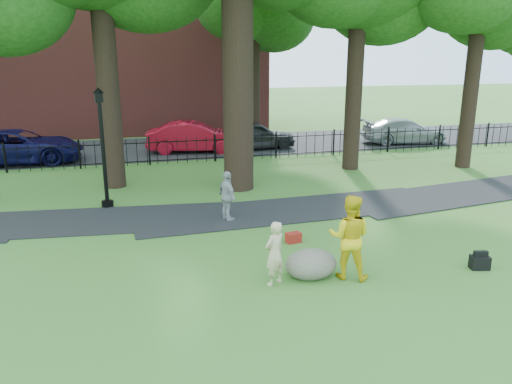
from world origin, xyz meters
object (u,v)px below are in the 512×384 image
object	(u,v)px
red_sedan	(194,137)
boulder	(311,262)
woman	(275,253)
man	(349,237)
lamppost	(103,150)

from	to	relation	value
red_sedan	boulder	bearing A→B (deg)	-168.64
woman	man	size ratio (longest dim) A/B	0.75
man	boulder	xyz separation A→B (m)	(-0.79, 0.26, -0.62)
woman	lamppost	distance (m)	7.88
woman	lamppost	xyz separation A→B (m)	(-3.67, 6.87, 1.18)
woman	man	distance (m)	1.74
woman	boulder	world-z (taller)	woman
woman	boulder	bearing A→B (deg)	160.79
boulder	red_sedan	xyz separation A→B (m)	(-0.47, 15.41, 0.43)
lamppost	red_sedan	xyz separation A→B (m)	(4.13, 8.71, -1.13)
lamppost	red_sedan	world-z (taller)	lamppost
lamppost	woman	bearing A→B (deg)	-72.05
woman	man	xyz separation A→B (m)	(1.72, -0.09, 0.24)
woman	red_sedan	world-z (taller)	red_sedan
man	lamppost	bearing A→B (deg)	-22.49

